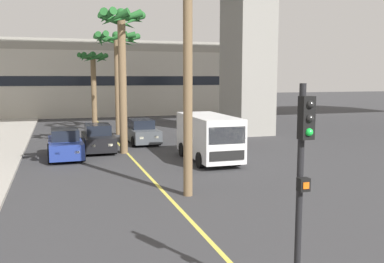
{
  "coord_description": "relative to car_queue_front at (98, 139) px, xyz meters",
  "views": [
    {
      "loc": [
        -3.72,
        2.31,
        4.31
      ],
      "look_at": [
        0.0,
        14.0,
        2.74
      ],
      "focal_mm": 39.8,
      "sensor_mm": 36.0,
      "label": 1
    }
  ],
  "objects": [
    {
      "name": "car_queue_second",
      "position": [
        3.01,
        2.19,
        0.0
      ],
      "size": [
        1.95,
        4.16,
        1.56
      ],
      "color": "#4C5156",
      "rests_on": "ground"
    },
    {
      "name": "palm_tree_farthest_median",
      "position": [
        0.95,
        13.63,
        4.37
      ],
      "size": [
        2.79,
        2.78,
        6.57
      ],
      "color": "brown",
      "rests_on": "ground"
    },
    {
      "name": "car_queue_front",
      "position": [
        0.0,
        0.0,
        0.0
      ],
      "size": [
        1.84,
        4.1,
        1.56
      ],
      "color": "black",
      "rests_on": "ground"
    },
    {
      "name": "car_queue_third",
      "position": [
        -1.89,
        -1.76,
        0.0
      ],
      "size": [
        1.91,
        4.14,
        1.56
      ],
      "color": "navy",
      "rests_on": "ground"
    },
    {
      "name": "lane_stripe_center",
      "position": [
        1.49,
        -3.57,
        -0.72
      ],
      "size": [
        0.14,
        56.0,
        0.01
      ],
      "primitive_type": "cube",
      "color": "#DBCC4C",
      "rests_on": "ground"
    },
    {
      "name": "palm_tree_mid_median",
      "position": [
        2.13,
        6.83,
        5.71
      ],
      "size": [
        3.46,
        3.6,
        7.66
      ],
      "color": "brown",
      "rests_on": "ground"
    },
    {
      "name": "pier_building_backdrop",
      "position": [
        1.49,
        25.17,
        3.38
      ],
      "size": [
        35.8,
        8.04,
        8.33
      ],
      "color": "beige",
      "rests_on": "ground"
    },
    {
      "name": "traffic_light_median_near",
      "position": [
        1.93,
        -18.75,
        1.99
      ],
      "size": [
        0.24,
        0.37,
        4.2
      ],
      "color": "black",
      "rests_on": "ground"
    },
    {
      "name": "palm_tree_far_median",
      "position": [
        1.31,
        -1.32,
        5.61
      ],
      "size": [
        2.69,
        2.74,
        8.05
      ],
      "color": "brown",
      "rests_on": "ground"
    },
    {
      "name": "delivery_van",
      "position": [
        5.16,
        -4.86,
        0.57
      ],
      "size": [
        2.2,
        5.27,
        2.36
      ],
      "color": "white",
      "rests_on": "ground"
    }
  ]
}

